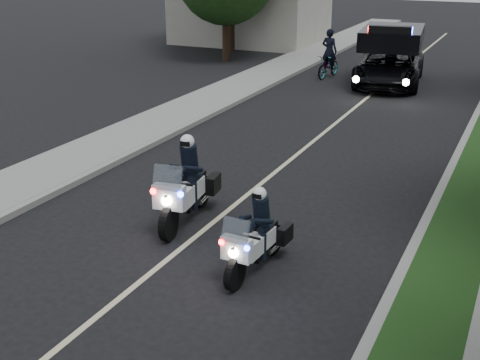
{
  "coord_description": "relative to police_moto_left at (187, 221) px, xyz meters",
  "views": [
    {
      "loc": [
        5.75,
        -9.21,
        5.56
      ],
      "look_at": [
        0.56,
        1.9,
        1.0
      ],
      "focal_mm": 47.92,
      "sensor_mm": 36.0,
      "label": 1
    }
  ],
  "objects": [
    {
      "name": "bicycle",
      "position": [
        -2.03,
        16.16,
        0.0
      ],
      "size": [
        0.91,
        1.96,
        0.99
      ],
      "primitive_type": "imported",
      "rotation": [
        0.0,
        0.0,
        -0.13
      ],
      "color": "black",
      "rests_on": "ground"
    },
    {
      "name": "tree_left_far",
      "position": [
        -9.04,
        20.92,
        0.0
      ],
      "size": [
        8.85,
        8.85,
        11.12
      ],
      "primitive_type": null,
      "rotation": [
        0.0,
        0.0,
        0.43
      ],
      "color": "#163410",
      "rests_on": "ground"
    },
    {
      "name": "lane_marking",
      "position": [
        0.54,
        8.42,
        0.0
      ],
      "size": [
        0.12,
        50.0,
        0.01
      ],
      "primitive_type": "cube",
      "color": "#BFB78C",
      "rests_on": "ground"
    },
    {
      "name": "sidewalk_left",
      "position": [
        -4.66,
        8.42,
        0.08
      ],
      "size": [
        2.0,
        60.0,
        0.16
      ],
      "primitive_type": "cube",
      "color": "gray",
      "rests_on": "ground"
    },
    {
      "name": "cyclist",
      "position": [
        -2.03,
        16.16,
        0.0
      ],
      "size": [
        0.74,
        0.54,
        1.9
      ],
      "primitive_type": "imported",
      "rotation": [
        0.0,
        0.0,
        3.01
      ],
      "color": "black",
      "rests_on": "ground"
    },
    {
      "name": "police_moto_left",
      "position": [
        0.0,
        0.0,
        0.0
      ],
      "size": [
        1.07,
        2.3,
        1.88
      ],
      "primitive_type": null,
      "rotation": [
        0.0,
        0.0,
        0.14
      ],
      "color": "silver",
      "rests_on": "ground"
    },
    {
      "name": "ground",
      "position": [
        0.54,
        -1.58,
        0.0
      ],
      "size": [
        120.0,
        120.0,
        0.0
      ],
      "primitive_type": "plane",
      "color": "black",
      "rests_on": "ground"
    },
    {
      "name": "curb_left",
      "position": [
        -3.56,
        8.42,
        0.07
      ],
      "size": [
        0.2,
        60.0,
        0.15
      ],
      "primitive_type": "cube",
      "color": "gray",
      "rests_on": "ground"
    },
    {
      "name": "curb_right",
      "position": [
        4.64,
        8.42,
        0.07
      ],
      "size": [
        0.2,
        60.0,
        0.15
      ],
      "primitive_type": "cube",
      "color": "gray",
      "rests_on": "ground"
    },
    {
      "name": "police_moto_right",
      "position": [
        2.19,
        -1.35,
        0.0
      ],
      "size": [
        0.74,
        1.87,
        1.57
      ],
      "primitive_type": null,
      "rotation": [
        0.0,
        0.0,
        -0.05
      ],
      "color": "silver",
      "rests_on": "ground"
    },
    {
      "name": "tree_left_near",
      "position": [
        -7.96,
        18.06,
        0.0
      ],
      "size": [
        6.32,
        6.32,
        8.04
      ],
      "primitive_type": null,
      "rotation": [
        0.0,
        0.0,
        -0.4
      ],
      "color": "#1E4416",
      "rests_on": "ground"
    },
    {
      "name": "police_suv",
      "position": [
        0.71,
        15.75,
        0.0
      ],
      "size": [
        3.26,
        5.82,
        2.69
      ],
      "primitive_type": "imported",
      "rotation": [
        0.0,
        0.0,
        0.13
      ],
      "color": "black",
      "rests_on": "ground"
    }
  ]
}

